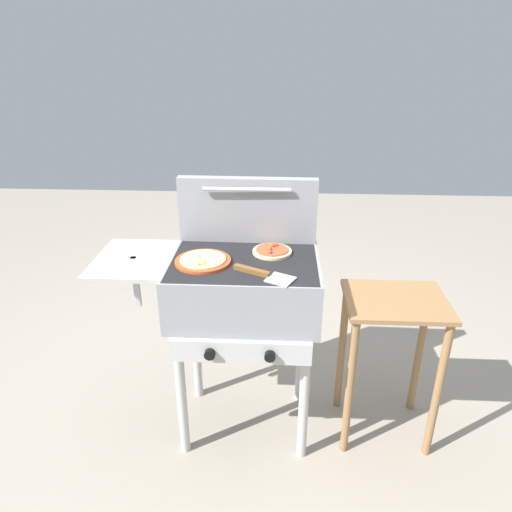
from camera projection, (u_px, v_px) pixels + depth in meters
name	position (u px, v px, depth m)	size (l,w,h in m)	color
ground_plane	(246.00, 422.00, 2.36)	(8.00, 8.00, 0.00)	gray
grill	(241.00, 290.00, 2.04)	(0.96, 0.53, 0.90)	gray
grill_lid_open	(248.00, 210.00, 2.12)	(0.63, 0.08, 0.30)	gray
pizza_pepperoni	(272.00, 251.00, 2.05)	(0.17, 0.17, 0.03)	beige
pizza_cheese	(203.00, 261.00, 1.96)	(0.24, 0.24, 0.03)	#C64723
spatula	(263.00, 274.00, 1.85)	(0.26, 0.17, 0.02)	#B7BABF
prep_table	(391.00, 339.00, 2.11)	(0.44, 0.36, 0.73)	olive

